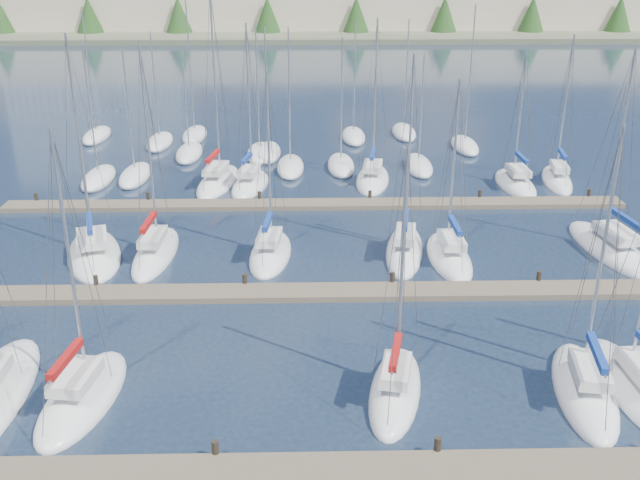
{
  "coord_description": "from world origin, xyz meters",
  "views": [
    {
      "loc": [
        -0.71,
        -17.9,
        17.16
      ],
      "look_at": [
        0.0,
        14.0,
        4.0
      ],
      "focal_mm": 40.0,
      "sensor_mm": 36.0,
      "label": 1
    }
  ],
  "objects_px": {
    "sailboat_h": "(94,254)",
    "sailboat_r": "(557,180)",
    "sailboat_i": "(156,253)",
    "sailboat_m": "(610,249)",
    "sailboat_j": "(270,253)",
    "sailboat_c": "(83,397)",
    "sailboat_p": "(373,179)",
    "sailboat_k": "(404,250)",
    "sailboat_d": "(395,390)",
    "sailboat_n": "(218,181)",
    "sailboat_q": "(515,184)",
    "sailboat_o": "(250,184)",
    "sailboat_e": "(584,389)",
    "sailboat_f": "(635,389)",
    "sailboat_l": "(449,256)"
  },
  "relations": [
    {
      "from": "sailboat_d",
      "to": "sailboat_r",
      "type": "distance_m",
      "value": 32.69
    },
    {
      "from": "sailboat_i",
      "to": "sailboat_d",
      "type": "xyz_separation_m",
      "value": [
        12.64,
        -14.59,
        -0.0
      ]
    },
    {
      "from": "sailboat_j",
      "to": "sailboat_o",
      "type": "xyz_separation_m",
      "value": [
        -2.12,
        13.36,
        0.01
      ]
    },
    {
      "from": "sailboat_h",
      "to": "sailboat_c",
      "type": "bearing_deg",
      "value": -92.89
    },
    {
      "from": "sailboat_e",
      "to": "sailboat_q",
      "type": "distance_m",
      "value": 28.01
    },
    {
      "from": "sailboat_m",
      "to": "sailboat_q",
      "type": "bearing_deg",
      "value": 93.17
    },
    {
      "from": "sailboat_k",
      "to": "sailboat_f",
      "type": "xyz_separation_m",
      "value": [
        7.67,
        -14.79,
        -0.01
      ]
    },
    {
      "from": "sailboat_h",
      "to": "sailboat_r",
      "type": "bearing_deg",
      "value": 6.89
    },
    {
      "from": "sailboat_p",
      "to": "sailboat_o",
      "type": "relative_size",
      "value": 1.02
    },
    {
      "from": "sailboat_o",
      "to": "sailboat_m",
      "type": "bearing_deg",
      "value": -20.02
    },
    {
      "from": "sailboat_h",
      "to": "sailboat_f",
      "type": "height_order",
      "value": "sailboat_h"
    },
    {
      "from": "sailboat_n",
      "to": "sailboat_h",
      "type": "xyz_separation_m",
      "value": [
        -5.84,
        -14.1,
        -0.02
      ]
    },
    {
      "from": "sailboat_l",
      "to": "sailboat_k",
      "type": "bearing_deg",
      "value": 157.56
    },
    {
      "from": "sailboat_e",
      "to": "sailboat_d",
      "type": "height_order",
      "value": "sailboat_e"
    },
    {
      "from": "sailboat_q",
      "to": "sailboat_d",
      "type": "distance_m",
      "value": 30.25
    },
    {
      "from": "sailboat_p",
      "to": "sailboat_r",
      "type": "bearing_deg",
      "value": 6.65
    },
    {
      "from": "sailboat_p",
      "to": "sailboat_r",
      "type": "relative_size",
      "value": 1.09
    },
    {
      "from": "sailboat_d",
      "to": "sailboat_h",
      "type": "xyz_separation_m",
      "value": [
        -16.29,
        14.49,
        -0.02
      ]
    },
    {
      "from": "sailboat_q",
      "to": "sailboat_j",
      "type": "bearing_deg",
      "value": -144.54
    },
    {
      "from": "sailboat_n",
      "to": "sailboat_j",
      "type": "xyz_separation_m",
      "value": [
        4.7,
        -14.22,
        -0.01
      ]
    },
    {
      "from": "sailboat_n",
      "to": "sailboat_o",
      "type": "xyz_separation_m",
      "value": [
        2.58,
        -0.86,
        -0.0
      ]
    },
    {
      "from": "sailboat_p",
      "to": "sailboat_o",
      "type": "height_order",
      "value": "sailboat_p"
    },
    {
      "from": "sailboat_j",
      "to": "sailboat_c",
      "type": "bearing_deg",
      "value": -110.83
    },
    {
      "from": "sailboat_e",
      "to": "sailboat_o",
      "type": "xyz_separation_m",
      "value": [
        -15.73,
        27.84,
        0.01
      ]
    },
    {
      "from": "sailboat_n",
      "to": "sailboat_p",
      "type": "xyz_separation_m",
      "value": [
        12.14,
        0.33,
        -0.01
      ]
    },
    {
      "from": "sailboat_i",
      "to": "sailboat_h",
      "type": "height_order",
      "value": "sailboat_h"
    },
    {
      "from": "sailboat_d",
      "to": "sailboat_c",
      "type": "height_order",
      "value": "sailboat_c"
    },
    {
      "from": "sailboat_m",
      "to": "sailboat_q",
      "type": "xyz_separation_m",
      "value": [
        -2.24,
        12.84,
        0.0
      ]
    },
    {
      "from": "sailboat_e",
      "to": "sailboat_p",
      "type": "xyz_separation_m",
      "value": [
        -6.17,
        29.03,
        -0.0
      ]
    },
    {
      "from": "sailboat_q",
      "to": "sailboat_d",
      "type": "height_order",
      "value": "sailboat_d"
    },
    {
      "from": "sailboat_n",
      "to": "sailboat_h",
      "type": "relative_size",
      "value": 1.12
    },
    {
      "from": "sailboat_m",
      "to": "sailboat_c",
      "type": "bearing_deg",
      "value": -158.56
    },
    {
      "from": "sailboat_h",
      "to": "sailboat_o",
      "type": "bearing_deg",
      "value": 41.26
    },
    {
      "from": "sailboat_k",
      "to": "sailboat_h",
      "type": "height_order",
      "value": "sailboat_h"
    },
    {
      "from": "sailboat_d",
      "to": "sailboat_c",
      "type": "distance_m",
      "value": 12.8
    },
    {
      "from": "sailboat_j",
      "to": "sailboat_n",
      "type": "bearing_deg",
      "value": 113.3
    },
    {
      "from": "sailboat_p",
      "to": "sailboat_r",
      "type": "height_order",
      "value": "sailboat_p"
    },
    {
      "from": "sailboat_k",
      "to": "sailboat_p",
      "type": "height_order",
      "value": "sailboat_p"
    },
    {
      "from": "sailboat_c",
      "to": "sailboat_k",
      "type": "bearing_deg",
      "value": 51.81
    },
    {
      "from": "sailboat_k",
      "to": "sailboat_o",
      "type": "bearing_deg",
      "value": 137.76
    },
    {
      "from": "sailboat_d",
      "to": "sailboat_h",
      "type": "bearing_deg",
      "value": 150.8
    },
    {
      "from": "sailboat_m",
      "to": "sailboat_p",
      "type": "height_order",
      "value": "sailboat_p"
    },
    {
      "from": "sailboat_f",
      "to": "sailboat_d",
      "type": "bearing_deg",
      "value": 177.77
    },
    {
      "from": "sailboat_c",
      "to": "sailboat_e",
      "type": "bearing_deg",
      "value": 7.45
    },
    {
      "from": "sailboat_j",
      "to": "sailboat_d",
      "type": "xyz_separation_m",
      "value": [
        5.76,
        -14.37,
        0.01
      ]
    },
    {
      "from": "sailboat_k",
      "to": "sailboat_c",
      "type": "relative_size",
      "value": 1.04
    },
    {
      "from": "sailboat_l",
      "to": "sailboat_n",
      "type": "bearing_deg",
      "value": 135.52
    },
    {
      "from": "sailboat_i",
      "to": "sailboat_r",
      "type": "bearing_deg",
      "value": 27.69
    },
    {
      "from": "sailboat_i",
      "to": "sailboat_m",
      "type": "xyz_separation_m",
      "value": [
        27.51,
        0.05,
        -0.02
      ]
    },
    {
      "from": "sailboat_m",
      "to": "sailboat_f",
      "type": "bearing_deg",
      "value": -115.01
    }
  ]
}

